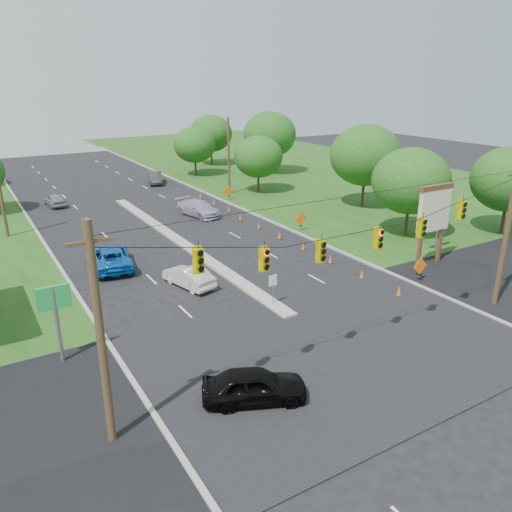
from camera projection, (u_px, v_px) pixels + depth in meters
ground at (334, 348)px, 26.22m from camera, size 160.00×160.00×0.00m
grass_right at (427, 201)px, 56.90m from camera, size 40.00×160.00×0.06m
cross_street at (334, 348)px, 26.22m from camera, size 160.00×14.00×0.02m
curb_left at (37, 233)px, 45.49m from camera, size 0.25×110.00×0.16m
curb_right at (232, 205)px, 55.29m from camera, size 0.25×110.00×0.16m
median at (179, 241)px, 43.14m from camera, size 1.00×34.00×0.18m
median_sign at (273, 284)px, 30.56m from camera, size 0.55×0.06×2.05m
signal_span at (353, 266)px, 23.70m from camera, size 25.60×0.32×9.00m
utility_pole_far_right at (229, 157)px, 58.96m from camera, size 0.28×0.28×9.00m
pylon_sign at (434, 212)px, 36.80m from camera, size 5.90×2.30×6.12m
cone_0 at (399, 291)px, 32.32m from camera, size 0.32×0.32×0.70m
cone_1 at (362, 274)px, 35.14m from camera, size 0.32×0.32×0.70m
cone_2 at (330, 259)px, 37.96m from camera, size 0.32×0.32×0.70m
cone_3 at (303, 246)px, 40.78m from camera, size 0.32×0.32×0.70m
cone_4 at (279, 235)px, 43.60m from camera, size 0.32×0.32×0.70m
cone_5 at (259, 226)px, 46.42m from camera, size 0.32×0.32×0.70m
cone_6 at (240, 217)px, 49.24m from camera, size 0.32×0.32×0.70m
cone_7 at (229, 209)px, 52.35m from camera, size 0.32×0.32×0.70m
cone_8 at (214, 202)px, 55.17m from camera, size 0.32×0.32×0.70m
cone_9 at (201, 196)px, 57.98m from camera, size 0.32×0.32×0.70m
work_sign_0 at (420, 267)px, 34.32m from camera, size 1.27×0.58×1.37m
work_sign_1 at (301, 220)px, 45.59m from camera, size 1.27×0.58×1.37m
work_sign_2 at (229, 191)px, 56.87m from camera, size 1.27×0.58×1.37m
tree_7 at (411, 181)px, 42.94m from camera, size 6.72×6.72×7.84m
tree_8 at (366, 155)px, 52.73m from camera, size 7.56×7.56×8.82m
tree_9 at (258, 157)px, 59.90m from camera, size 5.88×5.88×6.86m
tree_10 at (270, 135)px, 71.42m from camera, size 7.56×7.56×8.82m
tree_11 at (211, 133)px, 78.55m from camera, size 6.72×6.72×7.84m
tree_12 at (195, 145)px, 70.21m from camera, size 5.88×5.88×6.86m
tree_13 at (510, 179)px, 43.60m from camera, size 6.72×6.72×7.84m
black_sedan at (254, 386)px, 21.70m from camera, size 4.93×3.52×1.56m
white_sedan at (189, 276)px, 33.73m from camera, size 2.45×4.47×1.40m
blue_pickup at (111, 257)px, 36.98m from camera, size 3.65×6.26×1.64m
silver_car_far at (198, 208)px, 50.80m from camera, size 3.33×5.84×1.59m
silver_car_oncoming at (55, 200)px, 54.60m from camera, size 1.95×4.15×1.37m
dark_car_receding at (155, 178)px, 66.11m from camera, size 2.90×4.95×1.54m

